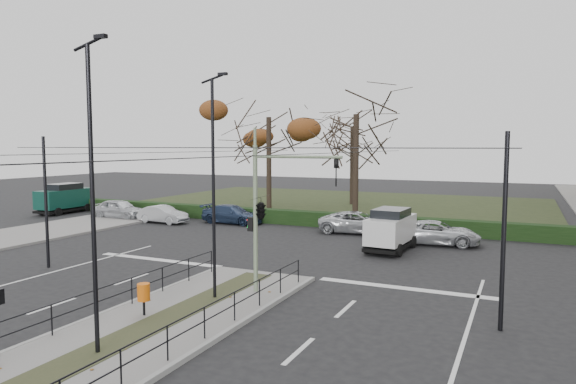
# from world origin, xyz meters

# --- Properties ---
(ground) EXTENTS (140.00, 140.00, 0.00)m
(ground) POSITION_xyz_m (0.00, 0.00, 0.00)
(ground) COLOR black
(ground) RESTS_ON ground
(median_island) EXTENTS (4.40, 15.00, 0.14)m
(median_island) POSITION_xyz_m (0.00, -2.50, 0.07)
(median_island) COLOR slate
(median_island) RESTS_ON ground
(park) EXTENTS (38.00, 26.00, 0.10)m
(park) POSITION_xyz_m (-6.00, 32.00, 0.05)
(park) COLOR #232C16
(park) RESTS_ON ground
(hedge) EXTENTS (38.00, 1.00, 1.00)m
(hedge) POSITION_xyz_m (-6.00, 18.60, 0.50)
(hedge) COLOR black
(hedge) RESTS_ON ground
(median_railing) EXTENTS (4.14, 13.24, 0.92)m
(median_railing) POSITION_xyz_m (0.00, -2.60, 0.98)
(median_railing) COLOR black
(median_railing) RESTS_ON median_island
(catenary) EXTENTS (20.00, 34.00, 6.00)m
(catenary) POSITION_xyz_m (0.00, 1.62, 3.42)
(catenary) COLOR black
(catenary) RESTS_ON ground
(traffic_light) EXTENTS (3.71, 2.13, 5.46)m
(traffic_light) POSITION_xyz_m (1.41, 2.21, 3.32)
(traffic_light) COLOR gray
(traffic_light) RESTS_ON median_island
(litter_bin) EXTENTS (0.40, 0.40, 1.03)m
(litter_bin) POSITION_xyz_m (-0.86, -1.73, 0.88)
(litter_bin) COLOR black
(litter_bin) RESTS_ON median_island
(streetlamp_median_near) EXTENTS (0.68, 0.14, 8.15)m
(streetlamp_median_near) POSITION_xyz_m (0.08, -4.62, 4.29)
(streetlamp_median_near) COLOR black
(streetlamp_median_near) RESTS_ON median_island
(streetlamp_median_far) EXTENTS (0.66, 0.14, 7.93)m
(streetlamp_median_far) POSITION_xyz_m (0.17, 0.85, 4.17)
(streetlamp_median_far) COLOR black
(streetlamp_median_far) RESTS_ON median_island
(parked_car_first) EXTENTS (4.43, 1.78, 1.51)m
(parked_car_first) POSITION_xyz_m (-17.99, 15.58, 0.75)
(parked_car_first) COLOR #B2B5BB
(parked_car_first) RESTS_ON ground
(parked_car_second) EXTENTS (3.86, 1.47, 1.26)m
(parked_car_second) POSITION_xyz_m (-13.57, 15.23, 0.63)
(parked_car_second) COLOR #B2B5BB
(parked_car_second) RESTS_ON ground
(parked_car_third) EXTENTS (4.64, 2.02, 1.33)m
(parked_car_third) POSITION_xyz_m (-8.94, 17.16, 0.66)
(parked_car_third) COLOR #202F4C
(parked_car_third) RESTS_ON ground
(parked_car_fourth) EXTENTS (5.17, 2.80, 1.38)m
(parked_car_fourth) POSITION_xyz_m (0.54, 16.96, 0.69)
(parked_car_fourth) COLOR #B2B5BB
(parked_car_fourth) RESTS_ON ground
(white_van) EXTENTS (2.13, 4.23, 2.25)m
(white_van) POSITION_xyz_m (3.74, 12.42, 1.18)
(white_van) COLOR silver
(white_van) RESTS_ON ground
(green_van) EXTENTS (2.17, 4.97, 2.47)m
(green_van) POSITION_xyz_m (-24.55, 16.28, 1.28)
(green_van) COLOR #0C362C
(green_van) RESTS_ON ground
(rust_tree) EXTENTS (9.65, 9.65, 10.47)m
(rust_tree) POSITION_xyz_m (-10.25, 25.63, 8.05)
(rust_tree) COLOR black
(rust_tree) RESTS_ON park
(bare_tree_center) EXTENTS (5.96, 5.96, 9.71)m
(bare_tree_center) POSITION_xyz_m (-4.61, 31.83, 6.87)
(bare_tree_center) COLOR black
(bare_tree_center) RESTS_ON park
(bare_tree_near) EXTENTS (6.85, 6.85, 10.40)m
(bare_tree_near) POSITION_xyz_m (-1.47, 22.78, 7.35)
(bare_tree_near) COLOR black
(bare_tree_near) RESTS_ON park
(parked_car_fifth) EXTENTS (5.01, 2.74, 1.33)m
(parked_car_fifth) POSITION_xyz_m (5.71, 15.23, 0.67)
(parked_car_fifth) COLOR #B2B5BB
(parked_car_fifth) RESTS_ON ground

